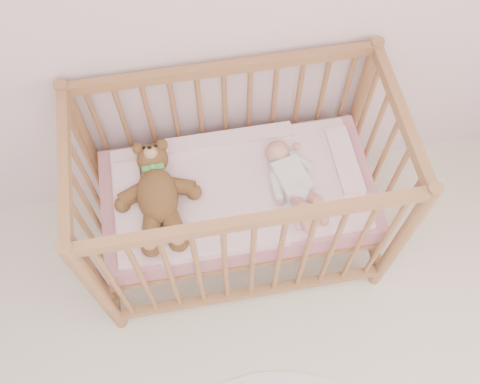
{
  "coord_description": "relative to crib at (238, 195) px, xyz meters",
  "views": [
    {
      "loc": [
        0.02,
        0.48,
        2.65
      ],
      "look_at": [
        0.21,
        1.55,
        0.62
      ],
      "focal_mm": 40.0,
      "sensor_mm": 36.0,
      "label": 1
    }
  ],
  "objects": [
    {
      "name": "baby",
      "position": [
        0.23,
        -0.02,
        0.14
      ],
      "size": [
        0.34,
        0.52,
        0.12
      ],
      "primitive_type": null,
      "rotation": [
        0.0,
        0.0,
        0.25
      ],
      "color": "white",
      "rests_on": "blanket"
    },
    {
      "name": "mattress",
      "position": [
        0.0,
        0.0,
        -0.01
      ],
      "size": [
        1.22,
        0.62,
        0.13
      ],
      "primitive_type": "cube",
      "color": "pink",
      "rests_on": "crib"
    },
    {
      "name": "crib",
      "position": [
        0.0,
        0.0,
        0.0
      ],
      "size": [
        1.36,
        0.76,
        1.0
      ],
      "primitive_type": null,
      "color": "olive",
      "rests_on": "floor"
    },
    {
      "name": "teddy_bear",
      "position": [
        -0.35,
        -0.02,
        0.15
      ],
      "size": [
        0.4,
        0.56,
        0.15
      ],
      "primitive_type": null,
      "rotation": [
        0.0,
        0.0,
        0.02
      ],
      "color": "brown",
      "rests_on": "blanket"
    },
    {
      "name": "blanket",
      "position": [
        0.0,
        0.0,
        0.06
      ],
      "size": [
        1.1,
        0.58,
        0.06
      ],
      "primitive_type": null,
      "color": "#F9ABBA",
      "rests_on": "mattress"
    }
  ]
}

